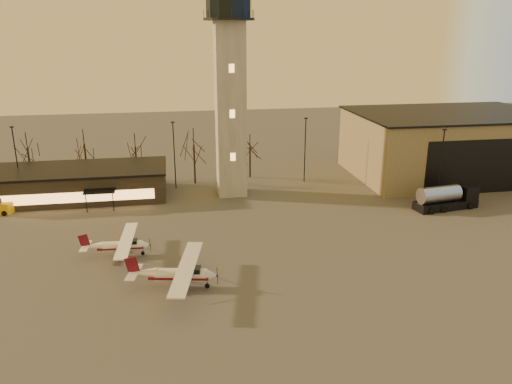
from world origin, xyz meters
TOP-DOWN VIEW (x-y plane):
  - ground at (0.00, 0.00)m, footprint 220.00×220.00m
  - control_tower at (0.00, 30.00)m, footprint 6.80×6.80m
  - hangar at (36.00, 33.98)m, footprint 30.60×20.60m
  - terminal at (-21.99, 31.98)m, footprint 25.40×12.20m
  - light_poles at (0.50, 31.00)m, footprint 58.50×12.25m
  - tree_row at (-13.70, 39.16)m, footprint 37.20×9.20m
  - cessna_front at (-7.93, 2.82)m, footprint 9.00×11.32m
  - cessna_rear at (-13.86, 10.84)m, footprint 7.69×9.71m
  - fuel_truck at (27.38, 18.67)m, footprint 8.98×3.92m
  - service_cart at (-30.87, 27.02)m, footprint 3.62×2.83m

SIDE VIEW (x-z plane):
  - ground at x=0.00m, z-range 0.00..0.00m
  - service_cart at x=-30.87m, z-range -0.24..1.81m
  - cessna_rear at x=-13.86m, z-range -0.42..2.25m
  - cessna_front at x=-7.93m, z-range -0.49..2.62m
  - fuel_truck at x=27.38m, z-range -0.34..2.89m
  - terminal at x=-21.99m, z-range 0.01..4.31m
  - hangar at x=36.00m, z-range 0.00..10.30m
  - light_poles at x=0.50m, z-range 0.34..10.48m
  - tree_row at x=-13.70m, z-range 1.54..10.34m
  - control_tower at x=0.00m, z-range 0.03..32.63m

